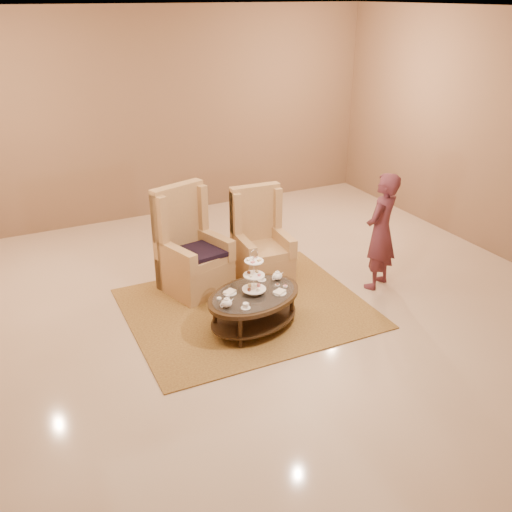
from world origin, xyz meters
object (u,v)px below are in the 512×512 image
person (381,232)px  tea_table (254,300)px  armchair_left (190,256)px  armchair_right (260,249)px

person → tea_table: bearing=-20.3°
person → armchair_left: bearing=-51.4°
armchair_left → tea_table: bearing=-93.5°
tea_table → person: (1.97, 0.22, 0.42)m
armchair_right → person: size_ratio=0.81×
armchair_left → person: 2.54m
armchair_left → armchair_right: (0.98, -0.13, -0.04)m
armchair_left → person: (2.29, -1.06, 0.32)m
armchair_right → person: bearing=-31.4°
armchair_right → person: person is taller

